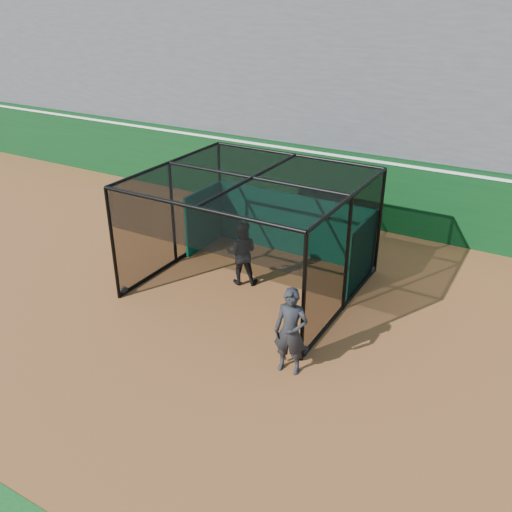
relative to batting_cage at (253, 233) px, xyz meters
The scene contains 6 objects.
ground 3.31m from the batting_cage, 90.71° to the right, with size 120.00×120.00×0.00m, color brown.
outfield_wall 5.57m from the batting_cage, 90.37° to the left, with size 50.00×0.50×2.50m.
grandstand 9.79m from the batting_cage, 90.22° to the left, with size 50.00×7.85×8.95m.
batting_cage is the anchor object (origin of this frame).
batter 0.70m from the batting_cage, 163.60° to the right, with size 0.88×0.68×1.80m, color black.
on_deck_player 3.93m from the batting_cage, 47.96° to the right, with size 0.78×0.57×1.96m.
Camera 1 is at (6.71, -8.37, 7.29)m, focal length 38.00 mm.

